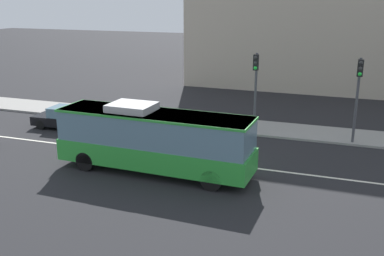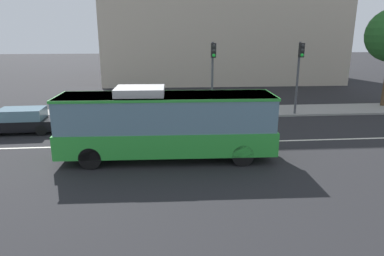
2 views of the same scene
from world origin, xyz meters
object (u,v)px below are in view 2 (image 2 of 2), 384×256
Objects in this scene: transit_bus at (166,122)px; traffic_light_near_corner at (213,67)px; sedan_black at (20,121)px; traffic_light_mid_block at (299,66)px.

traffic_light_near_corner is at bearing 69.37° from transit_bus.
traffic_light_near_corner is at bearing -168.51° from sedan_black.
traffic_light_near_corner is 1.00× the size of traffic_light_mid_block.
transit_bus is at bearing -24.97° from traffic_light_near_corner.
traffic_light_mid_block is (18.13, 2.64, 2.84)m from sedan_black.
traffic_light_near_corner reaches higher than sedan_black.
transit_bus is at bearing -52.11° from traffic_light_mid_block.
transit_bus is 1.94× the size of traffic_light_near_corner.
traffic_light_mid_block is (9.41, 7.88, 1.75)m from transit_bus.
traffic_light_near_corner is (3.36, 8.09, 1.75)m from transit_bus.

